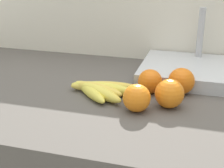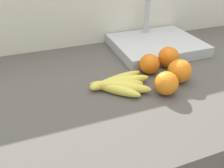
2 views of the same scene
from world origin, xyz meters
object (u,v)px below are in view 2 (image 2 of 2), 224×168
orange_right (168,57)px  orange_back_right (149,64)px  banana_bunch (118,84)px  orange_center (166,83)px  sink_basin (156,44)px  orange_back_left (179,71)px

orange_right → orange_back_right: bearing=-167.5°
banana_bunch → orange_back_right: 0.16m
orange_center → orange_back_right: bearing=84.5°
orange_center → sink_basin: (0.15, 0.32, -0.01)m
orange_right → orange_back_left: (-0.02, -0.11, 0.00)m
orange_back_left → orange_back_right: 0.11m
orange_back_right → orange_center: bearing=-95.5°
banana_bunch → orange_center: (0.13, -0.08, 0.02)m
sink_basin → orange_right: bearing=-103.6°
orange_right → orange_back_right: size_ratio=1.08×
orange_back_left → orange_back_right: bearing=128.3°
orange_back_right → orange_back_left: bearing=-51.7°
banana_bunch → orange_back_left: orange_back_left is taller
orange_center → banana_bunch: bearing=150.2°
orange_center → sink_basin: bearing=65.6°
orange_right → orange_back_right: orange_right is taller
orange_back_right → orange_right: bearing=12.5°
banana_bunch → sink_basin: (0.28, 0.25, 0.01)m
orange_back_left → orange_back_right: (-0.07, 0.09, -0.00)m
orange_back_right → sink_basin: size_ratio=0.20×
orange_back_left → orange_center: 0.10m
orange_right → orange_back_left: bearing=-102.3°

